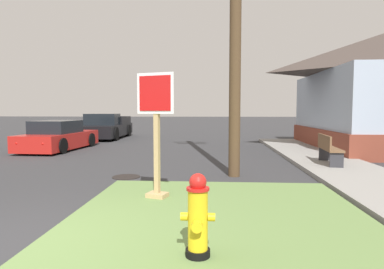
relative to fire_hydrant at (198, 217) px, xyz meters
The scene contains 9 objects.
ground_plane 2.23m from the fire_hydrant, behind, with size 160.00×160.00×0.00m, color #333335.
grass_corner_patch 1.60m from the fire_hydrant, 80.05° to the left, with size 4.59×4.60×0.08m, color #668447.
sidewalk_strip 7.02m from the fire_hydrant, 57.53° to the left, with size 2.20×17.62×0.12m, color gray.
fire_hydrant is the anchor object (origin of this frame).
stop_sign 2.66m from the fire_hydrant, 109.93° to the left, with size 0.70×0.38×2.29m.
manhole_cover 5.02m from the fire_hydrant, 114.02° to the left, with size 0.70×0.70×0.02m, color black.
parked_sedan_red 11.94m from the fire_hydrant, 122.57° to the left, with size 1.99×4.34×1.25m.
pickup_truck_black 16.88m from the fire_hydrant, 111.70° to the left, with size 2.24×5.13×1.48m.
street_bench 7.23m from the fire_hydrant, 60.74° to the left, with size 0.54×1.51×0.85m.
Camera 1 is at (2.33, -3.65, 1.70)m, focal length 30.82 mm.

